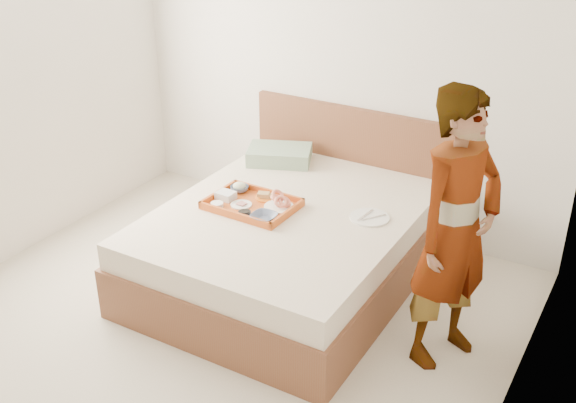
% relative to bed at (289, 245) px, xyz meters
% --- Properties ---
extents(ground, '(3.50, 4.00, 0.01)m').
position_rel_bed_xyz_m(ground, '(-0.14, -1.00, -0.27)').
color(ground, beige).
rests_on(ground, ground).
extents(wall_back, '(3.50, 0.01, 2.60)m').
position_rel_bed_xyz_m(wall_back, '(-0.14, 1.00, 1.04)').
color(wall_back, silver).
rests_on(wall_back, ground).
extents(wall_right, '(0.01, 4.00, 2.60)m').
position_rel_bed_xyz_m(wall_right, '(1.61, -1.00, 1.04)').
color(wall_right, silver).
rests_on(wall_right, ground).
extents(bed, '(1.65, 2.00, 0.53)m').
position_rel_bed_xyz_m(bed, '(0.00, 0.00, 0.00)').
color(bed, brown).
rests_on(bed, ground).
extents(headboard, '(1.65, 0.06, 0.95)m').
position_rel_bed_xyz_m(headboard, '(0.00, 0.97, 0.21)').
color(headboard, brown).
rests_on(headboard, ground).
extents(pillow, '(0.56, 0.48, 0.11)m').
position_rel_bed_xyz_m(pillow, '(-0.47, 0.66, 0.32)').
color(pillow, '#8FAD8E').
rests_on(pillow, bed).
extents(tray, '(0.58, 0.43, 0.05)m').
position_rel_bed_xyz_m(tray, '(-0.24, -0.09, 0.29)').
color(tray, '#D15713').
rests_on(tray, bed).
extents(prawn_plate, '(0.20, 0.20, 0.01)m').
position_rel_bed_xyz_m(prawn_plate, '(-0.06, -0.03, 0.29)').
color(prawn_plate, white).
rests_on(prawn_plate, tray).
extents(navy_bowl_big, '(0.17, 0.17, 0.04)m').
position_rel_bed_xyz_m(navy_bowl_big, '(-0.06, -0.22, 0.30)').
color(navy_bowl_big, '#172546').
rests_on(navy_bowl_big, tray).
extents(sauce_dish, '(0.09, 0.09, 0.03)m').
position_rel_bed_xyz_m(sauce_dish, '(-0.19, -0.24, 0.30)').
color(sauce_dish, black).
rests_on(sauce_dish, tray).
extents(meat_plate, '(0.15, 0.15, 0.01)m').
position_rel_bed_xyz_m(meat_plate, '(-0.29, -0.13, 0.29)').
color(meat_plate, white).
rests_on(meat_plate, tray).
extents(bread_plate, '(0.14, 0.14, 0.01)m').
position_rel_bed_xyz_m(bread_plate, '(-0.21, 0.04, 0.29)').
color(bread_plate, orange).
rests_on(bread_plate, tray).
extents(salad_bowl, '(0.13, 0.13, 0.04)m').
position_rel_bed_xyz_m(salad_bowl, '(-0.42, 0.05, 0.30)').
color(salad_bowl, '#172546').
rests_on(salad_bowl, tray).
extents(plastic_tub, '(0.12, 0.10, 0.05)m').
position_rel_bed_xyz_m(plastic_tub, '(-0.44, -0.10, 0.31)').
color(plastic_tub, silver).
rests_on(plastic_tub, tray).
extents(cheese_round, '(0.09, 0.09, 0.03)m').
position_rel_bed_xyz_m(cheese_round, '(-0.42, -0.22, 0.30)').
color(cheese_round, white).
rests_on(cheese_round, tray).
extents(dinner_plate, '(0.34, 0.34, 0.01)m').
position_rel_bed_xyz_m(dinner_plate, '(0.51, 0.16, 0.27)').
color(dinner_plate, white).
rests_on(dinner_plate, bed).
extents(person, '(0.59, 0.70, 1.62)m').
position_rel_bed_xyz_m(person, '(1.17, -0.23, 0.55)').
color(person, white).
rests_on(person, ground).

